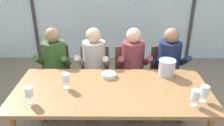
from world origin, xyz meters
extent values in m
plane|color=#847056|center=(0.00, 1.00, 0.00)|extent=(14.00, 14.00, 0.00)
cube|color=#38383D|center=(1.66, 2.58, 1.30)|extent=(0.06, 0.06, 2.60)
cube|color=olive|center=(0.00, 0.00, 0.75)|extent=(2.16, 0.96, 0.04)
cylinder|color=olive|center=(-0.98, 0.38, 0.36)|extent=(0.07, 0.07, 0.73)
cylinder|color=olive|center=(0.98, 0.38, 0.36)|extent=(0.07, 0.07, 0.73)
cube|color=brown|center=(-0.86, 0.83, 0.46)|extent=(0.46, 0.46, 0.03)
cube|color=brown|center=(-0.87, 1.03, 0.69)|extent=(0.42, 0.06, 0.42)
cylinder|color=brown|center=(-1.04, 0.63, 0.23)|extent=(0.04, 0.04, 0.45)
cylinder|color=brown|center=(-0.66, 0.65, 0.23)|extent=(0.04, 0.04, 0.45)
cylinder|color=brown|center=(-1.06, 1.01, 0.23)|extent=(0.04, 0.04, 0.45)
cylinder|color=brown|center=(-0.68, 1.03, 0.23)|extent=(0.04, 0.04, 0.45)
cube|color=brown|center=(-0.26, 0.77, 0.46)|extent=(0.44, 0.44, 0.03)
cube|color=brown|center=(-0.26, 0.97, 0.69)|extent=(0.42, 0.04, 0.42)
cylinder|color=brown|center=(-0.45, 0.58, 0.23)|extent=(0.04, 0.04, 0.45)
cylinder|color=brown|center=(-0.07, 0.58, 0.23)|extent=(0.04, 0.04, 0.45)
cylinder|color=brown|center=(-0.45, 0.96, 0.23)|extent=(0.04, 0.04, 0.45)
cylinder|color=brown|center=(-0.07, 0.96, 0.23)|extent=(0.04, 0.04, 0.45)
cube|color=brown|center=(0.26, 0.79, 0.46)|extent=(0.47, 0.47, 0.03)
cube|color=brown|center=(0.25, 0.99, 0.69)|extent=(0.42, 0.06, 0.42)
cylinder|color=brown|center=(0.08, 0.59, 0.23)|extent=(0.04, 0.04, 0.45)
cylinder|color=brown|center=(0.46, 0.61, 0.23)|extent=(0.04, 0.04, 0.45)
cylinder|color=brown|center=(0.06, 0.97, 0.23)|extent=(0.04, 0.04, 0.45)
cylinder|color=brown|center=(0.44, 0.99, 0.23)|extent=(0.04, 0.04, 0.45)
cube|color=brown|center=(0.81, 0.81, 0.46)|extent=(0.49, 0.49, 0.03)
cube|color=brown|center=(0.79, 1.01, 0.69)|extent=(0.42, 0.08, 0.42)
cylinder|color=brown|center=(0.64, 0.60, 0.23)|extent=(0.04, 0.04, 0.45)
cylinder|color=brown|center=(1.02, 0.64, 0.23)|extent=(0.04, 0.04, 0.45)
cylinder|color=brown|center=(0.60, 0.98, 0.23)|extent=(0.04, 0.04, 0.45)
cylinder|color=brown|center=(0.98, 1.02, 0.23)|extent=(0.04, 0.04, 0.45)
cylinder|color=#2D5123|center=(-0.82, 0.83, 0.76)|extent=(0.32, 0.32, 0.52)
sphere|color=#936B4C|center=(-0.82, 0.83, 1.11)|extent=(0.21, 0.21, 0.21)
cube|color=#47423D|center=(-0.92, 0.63, 0.50)|extent=(0.13, 0.40, 0.13)
cube|color=#47423D|center=(-0.74, 0.63, 0.50)|extent=(0.13, 0.40, 0.13)
cylinder|color=#47423D|center=(-0.92, 0.43, 0.24)|extent=(0.10, 0.10, 0.48)
cylinder|color=#47423D|center=(-0.74, 0.43, 0.24)|extent=(0.10, 0.10, 0.48)
cylinder|color=#2D5123|center=(-1.02, 0.71, 0.78)|extent=(0.08, 0.33, 0.26)
cylinder|color=#2D5123|center=(-0.64, 0.71, 0.78)|extent=(0.08, 0.33, 0.26)
cylinder|color=#B7AD9E|center=(-0.26, 0.83, 0.76)|extent=(0.34, 0.34, 0.52)
sphere|color=#DBAD89|center=(-0.26, 0.83, 1.11)|extent=(0.21, 0.21, 0.21)
cube|color=#47423D|center=(-0.36, 0.64, 0.50)|extent=(0.16, 0.41, 0.13)
cube|color=#47423D|center=(-0.18, 0.63, 0.50)|extent=(0.16, 0.41, 0.13)
cylinder|color=#47423D|center=(-0.38, 0.44, 0.24)|extent=(0.10, 0.10, 0.48)
cylinder|color=#47423D|center=(-0.20, 0.43, 0.24)|extent=(0.10, 0.10, 0.48)
cylinder|color=#B7AD9E|center=(-0.46, 0.72, 0.78)|extent=(0.10, 0.33, 0.26)
cylinder|color=#B7AD9E|center=(-0.08, 0.70, 0.78)|extent=(0.10, 0.33, 0.26)
cylinder|color=brown|center=(0.30, 0.83, 0.76)|extent=(0.34, 0.34, 0.52)
sphere|color=#DBAD89|center=(0.30, 0.83, 1.11)|extent=(0.21, 0.21, 0.21)
cube|color=#47423D|center=(0.22, 0.63, 0.50)|extent=(0.15, 0.41, 0.13)
cube|color=#47423D|center=(0.40, 0.64, 0.50)|extent=(0.15, 0.41, 0.13)
cylinder|color=#47423D|center=(0.23, 0.43, 0.24)|extent=(0.10, 0.10, 0.48)
cylinder|color=#47423D|center=(0.41, 0.44, 0.24)|extent=(0.10, 0.10, 0.48)
cylinder|color=brown|center=(0.11, 0.70, 0.78)|extent=(0.10, 0.33, 0.26)
cylinder|color=brown|center=(0.49, 0.72, 0.78)|extent=(0.10, 0.33, 0.26)
cylinder|color=#192347|center=(0.81, 0.83, 0.76)|extent=(0.33, 0.33, 0.52)
sphere|color=#936B4C|center=(0.81, 0.83, 1.11)|extent=(0.21, 0.21, 0.21)
cube|color=#47423D|center=(0.73, 0.63, 0.50)|extent=(0.14, 0.40, 0.13)
cube|color=#47423D|center=(0.91, 0.63, 0.50)|extent=(0.14, 0.40, 0.13)
cylinder|color=#47423D|center=(0.73, 0.43, 0.24)|extent=(0.10, 0.10, 0.48)
cylinder|color=#47423D|center=(0.91, 0.43, 0.24)|extent=(0.10, 0.10, 0.48)
cylinder|color=#192347|center=(0.63, 0.71, 0.78)|extent=(0.09, 0.33, 0.26)
cylinder|color=#192347|center=(1.01, 0.72, 0.78)|extent=(0.09, 0.33, 0.26)
cylinder|color=#B7B7BC|center=(0.67, 0.33, 0.87)|extent=(0.20, 0.20, 0.19)
torus|color=silver|center=(0.67, 0.33, 0.96)|extent=(0.21, 0.21, 0.01)
cylinder|color=silver|center=(-0.04, 0.28, 0.79)|extent=(0.17, 0.17, 0.05)
cylinder|color=silver|center=(-0.50, 0.02, 0.77)|extent=(0.07, 0.07, 0.00)
cylinder|color=silver|center=(-0.50, 0.02, 0.81)|extent=(0.01, 0.01, 0.07)
cylinder|color=silver|center=(-0.50, 0.02, 0.90)|extent=(0.08, 0.08, 0.09)
cylinder|color=maroon|center=(-0.50, 0.02, 0.87)|extent=(0.07, 0.07, 0.04)
cylinder|color=silver|center=(-0.81, -0.27, 0.77)|extent=(0.07, 0.07, 0.00)
cylinder|color=silver|center=(-0.81, -0.27, 0.81)|extent=(0.01, 0.01, 0.07)
cylinder|color=silver|center=(-0.81, -0.27, 0.90)|extent=(0.08, 0.08, 0.09)
cylinder|color=#560C1E|center=(-0.81, -0.27, 0.87)|extent=(0.07, 0.07, 0.04)
cylinder|color=silver|center=(0.81, -0.30, 0.77)|extent=(0.07, 0.07, 0.00)
cylinder|color=silver|center=(0.81, -0.30, 0.81)|extent=(0.01, 0.01, 0.07)
cylinder|color=silver|center=(0.81, -0.30, 0.90)|extent=(0.08, 0.08, 0.09)
cylinder|color=#E0D184|center=(0.81, -0.30, 0.87)|extent=(0.07, 0.07, 0.04)
cylinder|color=silver|center=(0.92, -0.23, 0.77)|extent=(0.07, 0.07, 0.00)
cylinder|color=silver|center=(0.92, -0.23, 0.81)|extent=(0.01, 0.01, 0.07)
cylinder|color=silver|center=(0.92, -0.23, 0.90)|extent=(0.08, 0.08, 0.09)
cylinder|color=#560C1E|center=(0.92, -0.23, 0.87)|extent=(0.07, 0.07, 0.04)
camera|label=1|loc=(0.02, -2.16, 2.09)|focal=36.59mm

